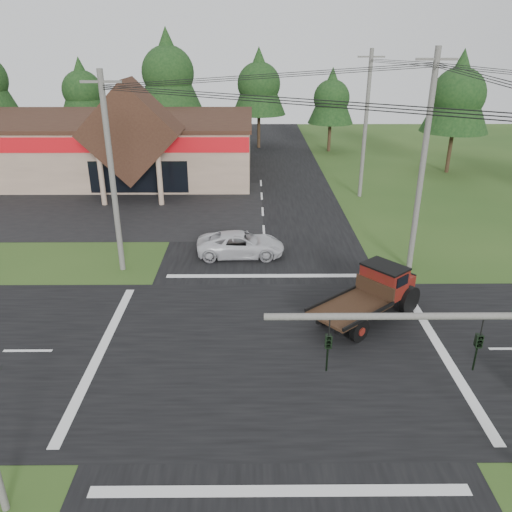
{
  "coord_description": "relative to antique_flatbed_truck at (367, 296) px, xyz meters",
  "views": [
    {
      "loc": [
        -0.75,
        -17.27,
        11.74
      ],
      "look_at": [
        -0.59,
        4.69,
        2.2
      ],
      "focal_mm": 35.0,
      "sensor_mm": 36.0,
      "label": 1
    }
  ],
  "objects": [
    {
      "name": "white_pickup",
      "position": [
        -5.84,
        7.42,
        -0.49
      ],
      "size": [
        5.14,
        2.45,
        1.42
      ],
      "primitive_type": "imported",
      "rotation": [
        0.0,
        0.0,
        1.59
      ],
      "color": "silver",
      "rests_on": "ground"
    },
    {
      "name": "tree_side_ne",
      "position": [
        13.61,
        27.54,
        6.18
      ],
      "size": [
        6.16,
        6.16,
        11.11
      ],
      "color": "#332316",
      "rests_on": "ground"
    },
    {
      "name": "ground",
      "position": [
        -4.39,
        -2.46,
        -1.2
      ],
      "size": [
        120.0,
        120.0,
        0.0
      ],
      "primitive_type": "plane",
      "color": "#274518",
      "rests_on": "ground"
    },
    {
      "name": "tree_row_b",
      "position": [
        -24.39,
        39.54,
        5.5
      ],
      "size": [
        5.6,
        5.6,
        10.1
      ],
      "color": "#332316",
      "rests_on": "ground"
    },
    {
      "name": "tree_row_e",
      "position": [
        3.61,
        37.54,
        4.83
      ],
      "size": [
        5.04,
        5.04,
        9.09
      ],
      "color": "#332316",
      "rests_on": "ground"
    },
    {
      "name": "parking_apron",
      "position": [
        -18.39,
        16.54,
        -1.19
      ],
      "size": [
        28.0,
        14.0,
        0.02
      ],
      "primitive_type": "cube",
      "color": "black",
      "rests_on": "ground"
    },
    {
      "name": "tree_row_c",
      "position": [
        -14.39,
        38.54,
        7.52
      ],
      "size": [
        7.28,
        7.28,
        13.13
      ],
      "color": "#332316",
      "rests_on": "ground"
    },
    {
      "name": "road_ns",
      "position": [
        -4.39,
        -2.46,
        -1.19
      ],
      "size": [
        12.0,
        120.0,
        0.02
      ],
      "primitive_type": "cube",
      "color": "black",
      "rests_on": "ground"
    },
    {
      "name": "utility_pole_ne",
      "position": [
        3.61,
        5.54,
        4.69
      ],
      "size": [
        2.0,
        0.3,
        11.5
      ],
      "color": "#595651",
      "rests_on": "ground"
    },
    {
      "name": "tree_row_d",
      "position": [
        -4.39,
        39.54,
        6.18
      ],
      "size": [
        6.16,
        6.16,
        11.11
      ],
      "color": "#332316",
      "rests_on": "ground"
    },
    {
      "name": "utility_pole_n",
      "position": [
        3.61,
        19.54,
        4.54
      ],
      "size": [
        2.0,
        0.3,
        11.2
      ],
      "color": "#595651",
      "rests_on": "ground"
    },
    {
      "name": "utility_pole_nw",
      "position": [
        -12.39,
        5.54,
        4.19
      ],
      "size": [
        2.0,
        0.3,
        10.5
      ],
      "color": "#595651",
      "rests_on": "ground"
    },
    {
      "name": "antique_flatbed_truck",
      "position": [
        0.0,
        0.0,
        0.0
      ],
      "size": [
        5.79,
        5.39,
        2.4
      ],
      "primitive_type": null,
      "rotation": [
        0.0,
        0.0,
        -0.86
      ],
      "color": "#52190B",
      "rests_on": "ground"
    },
    {
      "name": "cvs_building",
      "position": [
        -20.1,
        27.11,
        1.58
      ],
      "size": [
        30.4,
        18.2,
        9.19
      ],
      "color": "gray",
      "rests_on": "ground"
    },
    {
      "name": "road_ew",
      "position": [
        -4.39,
        -2.46,
        -1.19
      ],
      "size": [
        120.0,
        12.0,
        0.02
      ],
      "primitive_type": "cube",
      "color": "black",
      "rests_on": "ground"
    }
  ]
}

